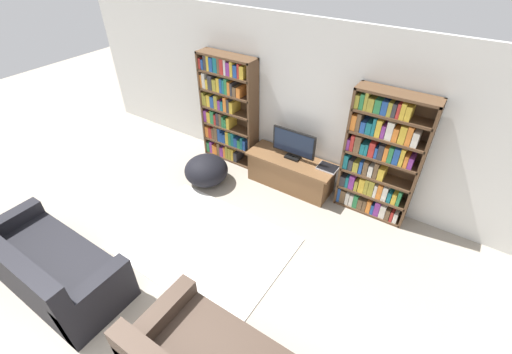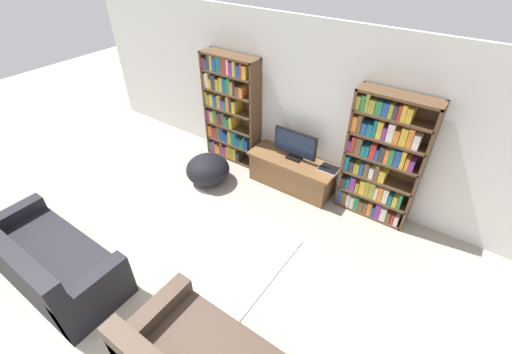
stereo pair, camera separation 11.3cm
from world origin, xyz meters
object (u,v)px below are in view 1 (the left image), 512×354
Objects in this scene: bookshelf_right at (379,158)px; laptop at (328,168)px; beanbag_ottoman at (206,170)px; television at (294,144)px; bookshelf_left at (227,109)px; couch_left_sectional at (49,268)px; tv_stand at (290,172)px.

laptop is at bearing -175.40° from bookshelf_right.
bookshelf_right is at bearing 18.55° from beanbag_ottoman.
laptop is (0.59, 0.04, -0.25)m from television.
bookshelf_left reaches higher than couch_left_sectional.
beanbag_ottoman is at bearing -156.58° from laptop.
television is 2.40× the size of laptop.
tv_stand is 1.41m from beanbag_ottoman.
television is 1.53m from beanbag_ottoman.
laptop is (-0.69, -0.06, -0.40)m from bookshelf_right.
television is (-1.29, -0.10, -0.15)m from bookshelf_right.
bookshelf_right reaches higher than laptop.
bookshelf_left and bookshelf_right have the same top height.
laptop is at bearing -1.64° from bookshelf_left.
television reaches higher than tv_stand.
tv_stand is at bearing -173.83° from bookshelf_right.
laptop is 2.00m from beanbag_ottoman.
couch_left_sectional is at bearing -91.05° from bookshelf_left.
tv_stand is 0.66m from laptop.
couch_left_sectional is at bearing -94.80° from beanbag_ottoman.
bookshelf_right reaches higher than television.
bookshelf_right is at bearing -0.01° from bookshelf_left.
beanbag_ottoman is at bearing -79.46° from bookshelf_left.
couch_left_sectional is (-2.73, -3.46, -0.63)m from bookshelf_right.
bookshelf_right is 1.46m from tv_stand.
couch_left_sectional is (-2.03, -3.40, -0.23)m from laptop.
television is at bearing -175.72° from laptop.
bookshelf_right is at bearing 51.75° from couch_left_sectional.
bookshelf_right is at bearing 4.45° from television.
television is at bearing 31.26° from beanbag_ottoman.
tv_stand is 0.75× the size of couch_left_sectional.
tv_stand is at bearing 66.54° from couch_left_sectional.
beanbag_ottoman is (-1.81, -0.79, -0.30)m from laptop.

